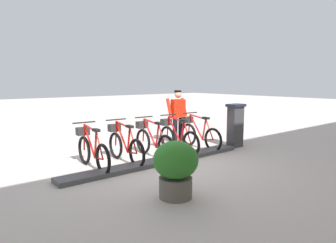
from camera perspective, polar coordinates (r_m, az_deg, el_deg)
The scene contains 10 objects.
ground_plane at distance 7.31m, azimuth -1.47°, elevation -7.85°, with size 60.00×60.00×0.00m, color #BFB1AB.
dock_rail_base at distance 7.29m, azimuth -1.47°, elevation -7.47°, with size 0.44×4.97×0.10m, color #47474C.
payment_kiosk at distance 9.17m, azimuth 12.51°, elevation -0.59°, with size 0.36×0.52×1.28m.
bike_docked_0 at distance 8.89m, azimuth 5.76°, elevation -2.25°, with size 1.72×0.54×1.02m.
bike_docked_1 at distance 8.33m, azimuth 1.67°, elevation -2.89°, with size 1.72×0.54×1.02m.
bike_docked_2 at distance 7.82m, azimuth -2.99°, elevation -3.59°, with size 1.72×0.54×1.02m.
bike_docked_3 at distance 7.38m, azimuth -8.25°, elevation -4.35°, with size 1.72×0.54×1.02m.
bike_docked_4 at distance 7.00m, azimuth -14.16°, elevation -5.16°, with size 1.72×0.54×1.02m.
worker_near_rack at distance 9.48m, azimuth 1.87°, elevation 1.33°, with size 0.56×0.68×1.66m.
planter_bush at distance 5.11m, azimuth 1.44°, elevation -8.39°, with size 0.76×0.76×0.97m.
Camera 1 is at (-5.59, 4.28, 1.96)m, focal length 32.46 mm.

